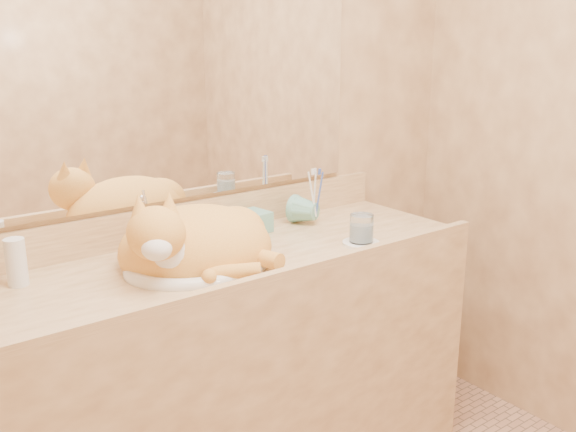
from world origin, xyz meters
TOP-DOWN VIEW (x-y plane):
  - wall_back at (0.00, 1.00)m, footprint 2.40×0.02m
  - vanity_counter at (0.00, 0.72)m, footprint 1.60×0.55m
  - mirror at (0.00, 0.99)m, footprint 1.30×0.02m
  - sink_basin at (-0.14, 0.70)m, footprint 0.47×0.40m
  - faucet at (-0.14, 0.88)m, footprint 0.05×0.11m
  - cat at (-0.16, 0.71)m, footprint 0.56×0.51m
  - soap_dispenser at (0.21, 0.85)m, footprint 0.08×0.08m
  - toothbrush_cup at (0.40, 0.82)m, footprint 0.14×0.14m
  - toothbrushes at (0.40, 0.82)m, footprint 0.03×0.03m
  - saucer at (0.38, 0.56)m, footprint 0.12×0.12m
  - water_glass at (0.38, 0.56)m, footprint 0.08×0.08m
  - lotion_bottle at (-0.61, 0.87)m, footprint 0.06×0.06m

SIDE VIEW (x-z plane):
  - vanity_counter at x=0.00m, z-range 0.00..0.85m
  - saucer at x=0.38m, z-range 0.85..0.86m
  - toothbrush_cup at x=0.40m, z-range 0.85..0.95m
  - water_glass at x=0.38m, z-range 0.86..0.95m
  - lotion_bottle at x=-0.61m, z-range 0.85..0.98m
  - sink_basin at x=-0.14m, z-range 0.85..0.99m
  - faucet at x=-0.14m, z-range 0.85..1.00m
  - soap_dispenser at x=0.21m, z-range 0.85..1.01m
  - cat at x=-0.16m, z-range 0.80..1.06m
  - toothbrushes at x=0.40m, z-range 0.87..1.08m
  - wall_back at x=0.00m, z-range 0.00..2.50m
  - mirror at x=0.00m, z-range 0.99..1.79m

